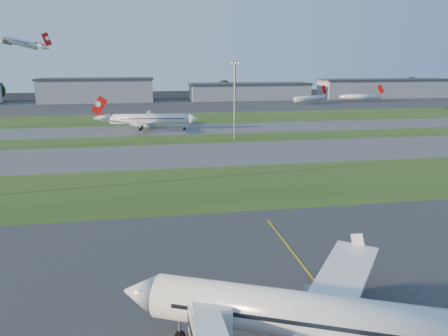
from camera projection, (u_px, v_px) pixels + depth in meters
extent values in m
plane|color=black|center=(301.00, 329.00, 43.96)|extent=(700.00, 700.00, 0.00)
cube|color=#333335|center=(301.00, 329.00, 43.96)|extent=(300.00, 70.00, 0.01)
cube|color=#294316|center=(218.00, 186.00, 93.65)|extent=(300.00, 34.00, 0.01)
cube|color=#515154|center=(199.00, 154.00, 125.18)|extent=(300.00, 32.00, 0.01)
cube|color=#294316|center=(190.00, 139.00, 149.07)|extent=(300.00, 18.00, 0.01)
cube|color=#515154|center=(185.00, 129.00, 170.09)|extent=(300.00, 26.00, 0.01)
cube|color=#294316|center=(178.00, 118.00, 201.63)|extent=(300.00, 40.00, 0.01)
cube|color=#333335|center=(171.00, 105.00, 258.96)|extent=(400.00, 80.00, 0.01)
cube|color=gold|center=(347.00, 324.00, 44.81)|extent=(0.25, 60.00, 0.02)
cube|color=white|center=(211.00, 317.00, 38.90)|extent=(3.40, 3.00, 3.00)
cylinder|color=white|center=(331.00, 319.00, 37.85)|extent=(31.02, 16.86, 4.07)
cube|color=white|center=(342.00, 279.00, 45.80)|extent=(13.72, 15.63, 1.66)
cylinder|color=gray|center=(325.00, 299.00, 44.24)|extent=(5.12, 4.09, 2.47)
cylinder|color=white|center=(150.00, 119.00, 167.84)|extent=(30.41, 8.44, 3.82)
cube|color=red|center=(99.00, 106.00, 166.21)|extent=(6.50, 1.36, 7.61)
cube|color=white|center=(150.00, 118.00, 175.75)|extent=(5.86, 15.43, 1.55)
cube|color=white|center=(144.00, 123.00, 160.13)|extent=(10.04, 15.66, 1.55)
cylinder|color=gray|center=(154.00, 121.00, 173.90)|extent=(4.53, 2.94, 2.31)
cylinder|color=gray|center=(149.00, 125.00, 162.57)|extent=(4.53, 2.94, 2.31)
cylinder|color=white|center=(8.00, 39.00, 213.66)|extent=(27.59, 6.44, 3.47)
cube|color=red|center=(45.00, 30.00, 217.28)|extent=(5.92, 0.96, 6.91)
cube|color=white|center=(7.00, 40.00, 207.22)|extent=(8.60, 14.26, 1.41)
cube|color=white|center=(12.00, 41.00, 220.82)|extent=(5.91, 14.12, 1.41)
cylinder|color=gray|center=(5.00, 42.00, 208.96)|extent=(4.04, 2.51, 2.10)
cylinder|color=gray|center=(9.00, 43.00, 218.82)|extent=(4.04, 2.51, 2.10)
cylinder|color=white|center=(310.00, 98.00, 269.52)|extent=(24.52, 14.88, 3.20)
cube|color=red|center=(324.00, 90.00, 276.08)|extent=(4.72, 2.66, 6.16)
cylinder|color=white|center=(360.00, 97.00, 282.03)|extent=(26.14, 7.95, 3.20)
cube|color=red|center=(381.00, 89.00, 280.75)|extent=(5.14, 1.25, 6.16)
cylinder|color=gray|center=(235.00, 102.00, 146.70)|extent=(0.60, 0.60, 25.00)
cube|color=gray|center=(235.00, 63.00, 143.59)|extent=(3.20, 0.50, 0.80)
cube|color=#FFF2CC|center=(235.00, 63.00, 143.59)|extent=(2.80, 0.70, 0.35)
cube|color=#A0A2A8|center=(97.00, 91.00, 278.31)|extent=(70.00, 22.00, 14.00)
cube|color=#383A3F|center=(96.00, 79.00, 276.47)|extent=(71.40, 23.00, 1.20)
cube|color=#A0A2A8|center=(249.00, 92.00, 295.77)|extent=(80.00, 22.00, 10.00)
cube|color=#383A3F|center=(250.00, 84.00, 294.42)|extent=(81.60, 23.00, 1.20)
cube|color=#A0A2A8|center=(385.00, 89.00, 312.50)|extent=(95.00, 22.00, 12.00)
cube|color=#383A3F|center=(386.00, 80.00, 310.91)|extent=(96.90, 23.00, 1.20)
cylinder|color=black|center=(137.00, 97.00, 294.31)|extent=(1.00, 1.00, 3.60)
sphere|color=black|center=(137.00, 91.00, 293.34)|extent=(9.90, 9.90, 9.90)
cylinder|color=black|center=(224.00, 95.00, 307.30)|extent=(1.00, 1.00, 4.20)
sphere|color=black|center=(224.00, 88.00, 306.16)|extent=(11.55, 11.55, 11.55)
cylinder|color=black|center=(326.00, 94.00, 318.17)|extent=(1.00, 1.00, 3.80)
sphere|color=black|center=(326.00, 88.00, 317.14)|extent=(10.45, 10.45, 10.45)
cylinder|color=black|center=(410.00, 92.00, 333.78)|extent=(1.00, 1.00, 4.60)
sphere|color=black|center=(411.00, 85.00, 332.53)|extent=(12.65, 12.65, 12.65)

